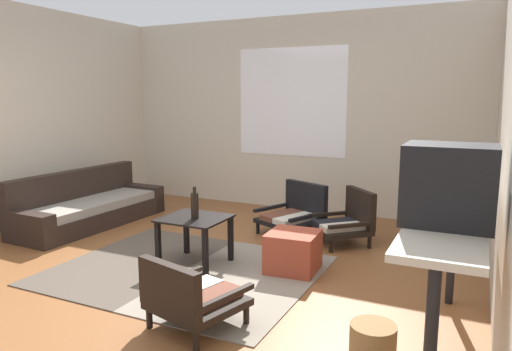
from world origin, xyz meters
The scene contains 14 objects.
ground_plane centered at (0.00, 0.00, 0.00)m, with size 7.80×7.80×0.00m, color brown.
far_wall_with_window centered at (0.00, 3.06, 1.35)m, with size 5.60×0.13×2.70m.
area_rug centered at (0.05, 0.24, 0.01)m, with size 2.35×1.92×0.01m.
couch centered at (-1.97, 1.06, 0.21)m, with size 0.76×2.01×0.68m.
coffee_table centered at (0.05, 0.42, 0.37)m, with size 0.60×0.55×0.47m.
armchair_by_window centered at (0.52, 1.83, 0.25)m, with size 0.82×0.81×0.59m.
armchair_striped_foreground centered at (0.72, -0.68, 0.25)m, with size 0.69×0.69×0.53m.
armchair_corner centered at (1.18, 1.71, 0.26)m, with size 0.77×0.77×0.59m.
ottoman_orange centered at (0.95, 0.67, 0.19)m, with size 0.45×0.45×0.37m, color #993D28.
console_shelf centered at (2.30, -0.27, 0.80)m, with size 0.42×1.77×0.90m.
crt_television centered at (2.30, -0.49, 1.12)m, with size 0.48×0.38×0.45m.
clay_vase centered at (2.30, 0.15, 1.03)m, with size 0.20×0.20×0.34m.
glass_bottle centered at (0.07, 0.39, 0.60)m, with size 0.07×0.07×0.30m.
wicker_basket centered at (1.93, -0.51, 0.11)m, with size 0.29×0.29×0.22m, color olive.
Camera 1 is at (2.45, -3.24, 1.60)m, focal length 33.10 mm.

